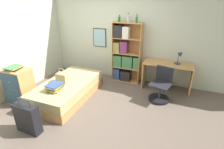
# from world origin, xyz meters

# --- Properties ---
(ground_plane) EXTENTS (14.00, 14.00, 0.00)m
(ground_plane) POSITION_xyz_m (0.00, 0.00, 0.00)
(ground_plane) COLOR #66564C
(wall_back) EXTENTS (10.00, 0.09, 2.60)m
(wall_back) POSITION_xyz_m (-0.00, 1.71, 1.30)
(wall_back) COLOR beige
(wall_back) RESTS_ON ground_plane
(wall_left) EXTENTS (0.06, 10.00, 2.60)m
(wall_left) POSITION_xyz_m (-2.08, 0.00, 1.30)
(wall_left) COLOR beige
(wall_left) RESTS_ON ground_plane
(bed) EXTENTS (1.06, 1.96, 0.43)m
(bed) POSITION_xyz_m (-0.68, 0.02, 0.21)
(bed) COLOR tan
(bed) RESTS_ON ground_plane
(handbag) EXTENTS (0.29, 0.18, 0.37)m
(handbag) POSITION_xyz_m (-0.77, -0.03, 0.56)
(handbag) COLOR tan
(handbag) RESTS_ON bed
(book_stack_on_bed) EXTENTS (0.34, 0.38, 0.15)m
(book_stack_on_bed) POSITION_xyz_m (-0.69, -0.44, 0.51)
(book_stack_on_bed) COLOR beige
(book_stack_on_bed) RESTS_ON bed
(suitcase) EXTENTS (0.51, 0.21, 0.72)m
(suitcase) POSITION_xyz_m (-0.64, -1.33, 0.30)
(suitcase) COLOR black
(suitcase) RESTS_ON ground_plane
(dresser) EXTENTS (0.57, 0.47, 0.86)m
(dresser) POSITION_xyz_m (-1.63, -0.58, 0.43)
(dresser) COLOR tan
(dresser) RESTS_ON ground_plane
(magazine_pile_on_dresser) EXTENTS (0.33, 0.36, 0.08)m
(magazine_pile_on_dresser) POSITION_xyz_m (-1.66, -0.59, 0.89)
(magazine_pile_on_dresser) COLOR #99894C
(magazine_pile_on_dresser) RESTS_ON dresser
(bookcase) EXTENTS (0.83, 0.31, 1.76)m
(bookcase) POSITION_xyz_m (0.35, 1.50, 0.80)
(bookcase) COLOR tan
(bookcase) RESTS_ON ground_plane
(bottle_green) EXTENTS (0.07, 0.07, 0.18)m
(bottle_green) POSITION_xyz_m (0.17, 1.51, 1.83)
(bottle_green) COLOR #1E6B2D
(bottle_green) RESTS_ON bookcase
(bottle_brown) EXTENTS (0.08, 0.08, 0.24)m
(bottle_brown) POSITION_xyz_m (0.43, 1.50, 1.85)
(bottle_brown) COLOR #B7BCC1
(bottle_brown) RESTS_ON bookcase
(bottle_clear) EXTENTS (0.06, 0.06, 0.22)m
(bottle_clear) POSITION_xyz_m (0.67, 1.46, 1.84)
(bottle_clear) COLOR #1E6B2D
(bottle_clear) RESTS_ON bookcase
(desk) EXTENTS (1.29, 0.56, 0.77)m
(desk) POSITION_xyz_m (1.62, 1.38, 0.54)
(desk) COLOR tan
(desk) RESTS_ON ground_plane
(desk_lamp) EXTENTS (0.21, 0.16, 0.37)m
(desk_lamp) POSITION_xyz_m (1.88, 1.44, 1.00)
(desk_lamp) COLOR navy
(desk_lamp) RESTS_ON desk
(desk_chair) EXTENTS (0.56, 0.56, 0.84)m
(desk_chair) POSITION_xyz_m (1.54, 0.76, 0.26)
(desk_chair) COLOR black
(desk_chair) RESTS_ON ground_plane
(waste_bin) EXTENTS (0.26, 0.26, 0.30)m
(waste_bin) POSITION_xyz_m (1.54, 1.33, 0.15)
(waste_bin) COLOR slate
(waste_bin) RESTS_ON ground_plane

